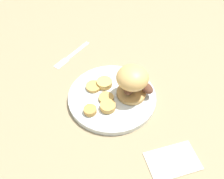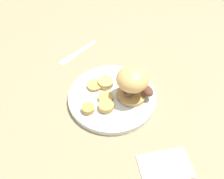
% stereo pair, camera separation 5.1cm
% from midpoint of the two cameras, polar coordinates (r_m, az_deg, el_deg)
% --- Properties ---
extents(ground_plane, '(4.00, 4.00, 0.00)m').
position_cam_midpoint_polar(ground_plane, '(0.82, -1.80, -2.11)').
color(ground_plane, '#937F5B').
extents(dinner_plate, '(0.27, 0.27, 0.02)m').
position_cam_midpoint_polar(dinner_plate, '(0.81, -1.82, -1.64)').
color(dinner_plate, silver).
rests_on(dinner_plate, ground_plane).
extents(sandwich, '(0.12, 0.10, 0.10)m').
position_cam_midpoint_polar(sandwich, '(0.76, 2.63, 1.84)').
color(sandwich, tan).
rests_on(sandwich, dinner_plate).
extents(potato_round_0, '(0.05, 0.05, 0.02)m').
position_cam_midpoint_polar(potato_round_0, '(0.83, -3.44, 1.37)').
color(potato_round_0, tan).
rests_on(potato_round_0, dinner_plate).
extents(potato_round_1, '(0.04, 0.04, 0.01)m').
position_cam_midpoint_polar(potato_round_1, '(0.76, -6.72, -4.58)').
color(potato_round_1, '#BC8942').
rests_on(potato_round_1, dinner_plate).
extents(potato_round_2, '(0.05, 0.05, 0.02)m').
position_cam_midpoint_polar(potato_round_2, '(0.76, -2.85, -3.75)').
color(potato_round_2, tan).
rests_on(potato_round_2, dinner_plate).
extents(potato_round_3, '(0.05, 0.05, 0.01)m').
position_cam_midpoint_polar(potato_round_3, '(0.79, -3.14, -1.89)').
color(potato_round_3, tan).
rests_on(potato_round_3, dinner_plate).
extents(potato_round_4, '(0.05, 0.05, 0.01)m').
position_cam_midpoint_polar(potato_round_4, '(0.82, -5.85, 0.62)').
color(potato_round_4, tan).
rests_on(potato_round_4, dinner_plate).
extents(fork, '(0.07, 0.17, 0.00)m').
position_cam_midpoint_polar(fork, '(0.98, -10.19, 7.41)').
color(fork, silver).
rests_on(fork, ground_plane).
extents(napkin, '(0.16, 0.15, 0.01)m').
position_cam_midpoint_polar(napkin, '(0.71, 11.01, -15.07)').
color(napkin, beige).
rests_on(napkin, ground_plane).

